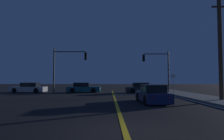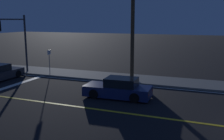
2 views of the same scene
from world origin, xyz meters
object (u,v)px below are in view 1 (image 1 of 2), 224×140
(utility_pole_right, at_px, (220,43))
(street_sign_corner, at_px, (173,81))
(car_mid_block_charcoal, at_px, (142,88))
(car_following_oncoming_silver, at_px, (29,88))
(car_distant_tail_teal, at_px, (83,88))
(car_lead_oncoming_navy, at_px, (152,95))
(traffic_signal_far_left, at_px, (66,63))
(traffic_signal_near_right, at_px, (159,65))

(utility_pole_right, relative_size, street_sign_corner, 3.75)
(car_mid_block_charcoal, bearing_deg, street_sign_corner, 47.19)
(utility_pole_right, height_order, street_sign_corner, utility_pole_right)
(car_following_oncoming_silver, bearing_deg, car_distant_tail_teal, -86.66)
(car_lead_oncoming_navy, relative_size, car_distant_tail_teal, 0.98)
(traffic_signal_far_left, bearing_deg, car_distant_tail_teal, 59.27)
(car_lead_oncoming_navy, relative_size, car_mid_block_charcoal, 1.01)
(utility_pole_right, bearing_deg, car_following_oncoming_silver, 149.28)
(traffic_signal_near_right, bearing_deg, car_lead_oncoming_navy, 73.35)
(car_mid_block_charcoal, height_order, traffic_signal_near_right, traffic_signal_near_right)
(traffic_signal_near_right, xyz_separation_m, traffic_signal_far_left, (-11.82, -1.40, 0.09))
(car_lead_oncoming_navy, height_order, traffic_signal_near_right, traffic_signal_near_right)
(car_mid_block_charcoal, xyz_separation_m, traffic_signal_far_left, (-9.60, -1.63, 3.16))
(car_distant_tail_teal, xyz_separation_m, traffic_signal_far_left, (-1.76, -2.96, 3.16))
(traffic_signal_near_right, height_order, street_sign_corner, traffic_signal_near_right)
(traffic_signal_far_left, distance_m, street_sign_corner, 13.02)
(street_sign_corner, bearing_deg, car_following_oncoming_silver, 166.89)
(car_following_oncoming_silver, relative_size, car_mid_block_charcoal, 1.07)
(car_mid_block_charcoal, bearing_deg, utility_pole_right, 24.35)
(car_following_oncoming_silver, bearing_deg, traffic_signal_near_right, -92.08)
(car_distant_tail_teal, height_order, traffic_signal_near_right, traffic_signal_near_right)
(car_mid_block_charcoal, bearing_deg, traffic_signal_far_left, -79.52)
(car_following_oncoming_silver, relative_size, street_sign_corner, 1.99)
(car_mid_block_charcoal, bearing_deg, traffic_signal_near_right, 85.08)
(car_lead_oncoming_navy, distance_m, car_distant_tail_teal, 14.34)
(car_following_oncoming_silver, xyz_separation_m, utility_pole_right, (19.83, -11.78, 4.05))
(traffic_signal_near_right, bearing_deg, car_distant_tail_teal, -8.83)
(car_mid_block_charcoal, relative_size, traffic_signal_far_left, 0.80)
(car_following_oncoming_silver, xyz_separation_m, car_mid_block_charcoal, (15.26, -1.27, -0.00))
(car_lead_oncoming_navy, distance_m, street_sign_corner, 9.39)
(car_distant_tail_teal, relative_size, traffic_signal_far_left, 0.82)
(traffic_signal_near_right, height_order, utility_pole_right, utility_pole_right)
(utility_pole_right, xyz_separation_m, street_sign_corner, (-1.40, 7.49, -3.02))
(traffic_signal_near_right, bearing_deg, car_following_oncoming_silver, -4.88)
(car_mid_block_charcoal, height_order, traffic_signal_far_left, traffic_signal_far_left)
(car_distant_tail_teal, xyz_separation_m, traffic_signal_near_right, (10.06, -1.56, 3.08))
(utility_pole_right, bearing_deg, traffic_signal_far_left, 147.89)
(car_mid_block_charcoal, xyz_separation_m, traffic_signal_near_right, (2.22, -0.23, 3.08))
(car_following_oncoming_silver, relative_size, traffic_signal_near_right, 0.87)
(car_following_oncoming_silver, relative_size, traffic_signal_far_left, 0.86)
(car_distant_tail_teal, bearing_deg, utility_pole_right, 48.34)
(car_mid_block_charcoal, xyz_separation_m, street_sign_corner, (3.17, -3.03, 1.03))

